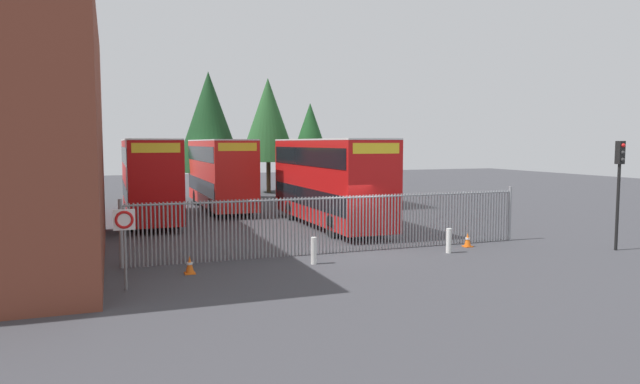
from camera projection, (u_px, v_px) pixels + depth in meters
name	position (u px, v px, depth m)	size (l,w,h in m)	color
ground_plane	(293.00, 224.00, 29.66)	(100.00, 100.00, 0.00)	#3D3D42
palisade_fence	(340.00, 222.00, 21.86)	(16.07, 0.14, 2.35)	gray
double_decker_bus_near_gate	(329.00, 179.00, 28.60)	(2.54, 10.81, 4.42)	red
double_decker_bus_behind_fence_left	(149.00, 176.00, 30.69)	(2.54, 10.81, 4.42)	#B70C0C
double_decker_bus_behind_fence_right	(343.00, 168.00, 40.21)	(2.54, 10.81, 4.42)	red
double_decker_bus_far_back	(220.00, 171.00, 35.95)	(2.54, 10.81, 4.42)	red
bollard_near_left	(314.00, 251.00, 19.81)	(0.20, 0.20, 0.95)	silver
bollard_center_front	(449.00, 241.00, 21.81)	(0.20, 0.20, 0.95)	silver
traffic_cone_by_gate	(468.00, 240.00, 23.10)	(0.34, 0.34, 0.59)	orange
traffic_cone_mid_forecourt	(190.00, 265.00, 18.35)	(0.34, 0.34, 0.59)	orange
speed_limit_sign_post	(124.00, 229.00, 16.17)	(0.60, 0.14, 2.40)	slate
traffic_light_kerbside	(619.00, 175.00, 22.15)	(0.28, 0.33, 4.30)	black
tree_tall_back	(268.00, 120.00, 47.83)	(4.88, 4.88, 9.63)	#4C3823
tree_short_side	(310.00, 137.00, 46.82)	(3.84, 3.84, 7.48)	#4C3823
tree_mid_row	(209.00, 122.00, 41.90)	(5.14, 5.14, 9.44)	#4C3823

